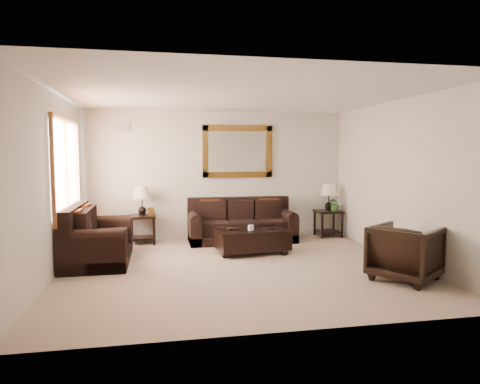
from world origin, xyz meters
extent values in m
cube|color=gray|center=(0.00, 0.00, 0.00)|extent=(5.50, 5.00, 0.01)
cube|color=white|center=(0.00, 0.00, 2.70)|extent=(5.50, 5.00, 0.01)
cube|color=beige|center=(0.00, 2.50, 1.35)|extent=(5.50, 0.01, 2.70)
cube|color=beige|center=(0.00, -2.50, 1.35)|extent=(5.50, 0.01, 2.70)
cube|color=beige|center=(-2.75, 0.00, 1.35)|extent=(0.01, 5.00, 2.70)
cube|color=beige|center=(2.75, 0.00, 1.35)|extent=(0.01, 5.00, 2.70)
cube|color=white|center=(-2.73, 0.90, 1.55)|extent=(0.01, 1.80, 1.50)
cube|color=brown|center=(-2.70, 0.90, 2.34)|extent=(0.06, 1.96, 0.08)
cube|color=brown|center=(-2.70, 0.90, 0.76)|extent=(0.06, 1.96, 0.08)
cube|color=brown|center=(-2.70, -0.04, 1.55)|extent=(0.06, 0.08, 1.50)
cube|color=brown|center=(-2.70, 1.84, 1.55)|extent=(0.06, 0.08, 1.50)
cube|color=brown|center=(-2.70, 0.90, 1.55)|extent=(0.05, 0.05, 1.50)
cube|color=#462C0E|center=(0.44, 2.46, 1.85)|extent=(1.50, 0.06, 1.10)
cube|color=white|center=(0.44, 2.48, 1.85)|extent=(1.26, 0.01, 0.86)
cube|color=#999999|center=(-1.90, 2.48, 2.35)|extent=(0.25, 0.02, 0.18)
cube|color=black|center=(0.44, 2.01, 0.09)|extent=(2.16, 0.93, 0.18)
cube|color=black|center=(0.44, 2.37, 0.66)|extent=(2.16, 0.22, 0.44)
cube|color=black|center=(-0.14, 1.99, 0.31)|extent=(0.55, 0.77, 0.27)
cube|color=black|center=(0.44, 1.99, 0.31)|extent=(0.55, 0.77, 0.27)
cube|color=black|center=(1.02, 1.99, 0.31)|extent=(0.55, 0.77, 0.27)
cube|color=black|center=(-0.53, 2.01, 0.26)|extent=(0.22, 0.93, 0.52)
cylinder|color=black|center=(-0.53, 2.01, 0.52)|extent=(0.22, 0.91, 0.22)
cube|color=black|center=(1.41, 2.01, 0.26)|extent=(0.22, 0.93, 0.52)
cylinder|color=black|center=(1.41, 2.01, 0.52)|extent=(0.22, 0.91, 0.22)
cube|color=#63280D|center=(-0.19, 2.19, 0.66)|extent=(0.41, 0.18, 0.42)
cube|color=#63280D|center=(1.07, 2.19, 0.66)|extent=(0.41, 0.18, 0.42)
cube|color=black|center=(-2.23, 0.80, 0.10)|extent=(1.00, 1.69, 0.19)
cube|color=black|center=(-2.61, 0.80, 0.71)|extent=(0.23, 1.69, 0.48)
cube|color=black|center=(-2.21, 0.49, 0.33)|extent=(0.82, 0.59, 0.29)
cube|color=black|center=(-2.21, 1.11, 0.33)|extent=(0.82, 0.59, 0.29)
cube|color=black|center=(-2.23, 0.07, 0.28)|extent=(1.00, 0.23, 0.56)
cylinder|color=black|center=(-2.23, 0.07, 0.56)|extent=(0.98, 0.23, 0.23)
cube|color=black|center=(-2.23, 1.53, 0.28)|extent=(1.00, 0.23, 0.56)
cylinder|color=black|center=(-2.23, 1.53, 0.56)|extent=(0.98, 0.23, 0.23)
cube|color=#63280D|center=(-2.42, 0.44, 0.71)|extent=(0.20, 0.44, 0.46)
cube|color=#63280D|center=(-2.42, 1.16, 0.71)|extent=(0.20, 0.44, 0.46)
cube|color=black|center=(-1.55, 2.20, 0.55)|extent=(0.53, 0.53, 0.05)
cube|color=black|center=(-1.55, 2.20, 0.11)|extent=(0.45, 0.45, 0.03)
cylinder|color=black|center=(-1.78, 1.97, 0.26)|extent=(0.05, 0.05, 0.53)
cylinder|color=black|center=(-1.33, 1.97, 0.26)|extent=(0.05, 0.05, 0.53)
cylinder|color=black|center=(-1.78, 2.42, 0.26)|extent=(0.05, 0.05, 0.53)
cylinder|color=black|center=(-1.33, 2.42, 0.26)|extent=(0.05, 0.05, 0.53)
sphere|color=black|center=(-1.55, 2.20, 0.67)|extent=(0.16, 0.16, 0.16)
cylinder|color=black|center=(-1.55, 2.20, 0.84)|extent=(0.02, 0.02, 0.34)
cone|color=#D0B68A|center=(-1.55, 2.20, 1.03)|extent=(0.36, 0.36, 0.25)
cube|color=#462C0E|center=(-1.38, 2.10, 0.65)|extent=(0.14, 0.10, 0.16)
cube|color=black|center=(2.40, 2.20, 0.55)|extent=(0.53, 0.53, 0.05)
cube|color=black|center=(2.40, 2.20, 0.11)|extent=(0.45, 0.45, 0.03)
cylinder|color=black|center=(2.18, 1.97, 0.26)|extent=(0.05, 0.05, 0.53)
cylinder|color=black|center=(2.62, 1.97, 0.26)|extent=(0.05, 0.05, 0.53)
cylinder|color=black|center=(2.18, 2.42, 0.26)|extent=(0.05, 0.05, 0.53)
cylinder|color=black|center=(2.62, 2.42, 0.26)|extent=(0.05, 0.05, 0.53)
sphere|color=black|center=(2.40, 2.20, 0.67)|extent=(0.16, 0.16, 0.16)
cylinder|color=black|center=(2.40, 2.20, 0.84)|extent=(0.02, 0.02, 0.34)
cone|color=#D0B68A|center=(2.40, 2.20, 1.03)|extent=(0.36, 0.36, 0.25)
sphere|color=black|center=(-0.12, 0.68, 0.05)|extent=(0.12, 0.12, 0.12)
sphere|color=black|center=(0.96, 0.68, 0.05)|extent=(0.12, 0.12, 0.12)
sphere|color=black|center=(-0.12, 1.17, 0.05)|extent=(0.12, 0.12, 0.12)
sphere|color=black|center=(0.96, 1.17, 0.05)|extent=(0.12, 0.12, 0.12)
cube|color=black|center=(0.42, 0.92, 0.26)|extent=(1.34, 0.83, 0.36)
cube|color=black|center=(0.42, 0.92, 0.42)|extent=(1.37, 0.85, 0.04)
cube|color=black|center=(0.08, 0.97, 0.45)|extent=(0.23, 0.17, 0.03)
cube|color=black|center=(0.71, 0.88, 0.45)|extent=(0.21, 0.16, 0.02)
cube|color=white|center=(0.37, 0.83, 0.49)|extent=(0.10, 0.09, 0.10)
imported|color=black|center=(2.20, -1.09, 0.43)|extent=(1.13, 1.15, 0.87)
imported|color=#24501B|center=(2.51, 2.10, 0.70)|extent=(0.29, 0.33, 0.25)
camera|label=1|loc=(-1.23, -6.51, 1.78)|focal=32.00mm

